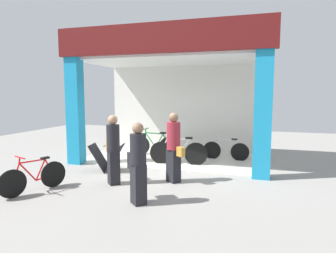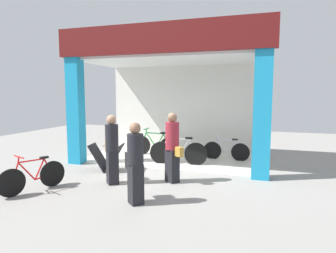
{
  "view_description": "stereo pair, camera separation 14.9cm",
  "coord_description": "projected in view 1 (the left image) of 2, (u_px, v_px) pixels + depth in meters",
  "views": [
    {
      "loc": [
        2.6,
        -7.68,
        2.15
      ],
      "look_at": [
        0.0,
        0.76,
        1.15
      ],
      "focal_mm": 31.57,
      "sensor_mm": 36.0,
      "label": 1
    },
    {
      "loc": [
        2.74,
        -7.64,
        2.15
      ],
      "look_at": [
        0.0,
        0.76,
        1.15
      ],
      "focal_mm": 31.57,
      "sensor_mm": 36.0,
      "label": 2
    }
  ],
  "objects": [
    {
      "name": "ground_plane",
      "position": [
        160.0,
        170.0,
        8.3
      ],
      "size": [
        19.67,
        19.67,
        0.0
      ],
      "primitive_type": "plane",
      "color": "gray",
      "rests_on": "ground"
    },
    {
      "name": "shop_facade",
      "position": [
        175.0,
        94.0,
        9.55
      ],
      "size": [
        6.04,
        3.35,
        3.99
      ],
      "color": "beige",
      "rests_on": "ground"
    },
    {
      "name": "bicycle_inside_0",
      "position": [
        155.0,
        145.0,
        10.18
      ],
      "size": [
        1.71,
        0.47,
        0.94
      ],
      "color": "black",
      "rests_on": "ground"
    },
    {
      "name": "bicycle_inside_1",
      "position": [
        178.0,
        152.0,
        8.88
      ],
      "size": [
        1.74,
        0.48,
        0.96
      ],
      "color": "black",
      "rests_on": "ground"
    },
    {
      "name": "bicycle_inside_2",
      "position": [
        226.0,
        150.0,
        9.5
      ],
      "size": [
        1.47,
        0.4,
        0.81
      ],
      "color": "black",
      "rests_on": "ground"
    },
    {
      "name": "bicycle_parked_0",
      "position": [
        34.0,
        177.0,
        6.41
      ],
      "size": [
        0.59,
        1.43,
        0.83
      ],
      "color": "black",
      "rests_on": "ground"
    },
    {
      "name": "sandwich_board_sign",
      "position": [
        107.0,
        158.0,
        8.15
      ],
      "size": [
        1.0,
        0.74,
        0.77
      ],
      "color": "black",
      "rests_on": "ground"
    },
    {
      "name": "pedestrian_0",
      "position": [
        174.0,
        147.0,
        7.09
      ],
      "size": [
        0.56,
        0.5,
        1.69
      ],
      "color": "black",
      "rests_on": "ground"
    },
    {
      "name": "pedestrian_1",
      "position": [
        113.0,
        149.0,
        6.95
      ],
      "size": [
        0.55,
        0.56,
        1.65
      ],
      "color": "black",
      "rests_on": "ground"
    },
    {
      "name": "pedestrian_2",
      "position": [
        138.0,
        163.0,
        5.7
      ],
      "size": [
        0.57,
        0.55,
        1.6
      ],
      "color": "black",
      "rests_on": "ground"
    }
  ]
}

